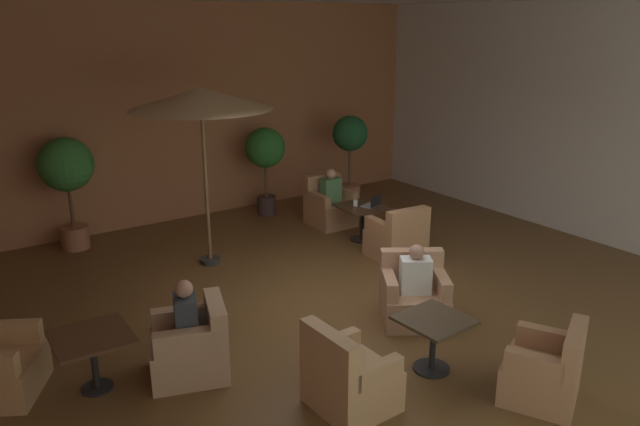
# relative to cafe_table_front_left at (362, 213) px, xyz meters

# --- Properties ---
(ground_plane) EXTENTS (10.41, 9.80, 0.02)m
(ground_plane) POSITION_rel_cafe_table_front_left_xyz_m (-1.85, -1.87, -0.50)
(ground_plane) COLOR brown
(wall_back_brick) EXTENTS (10.41, 0.08, 4.01)m
(wall_back_brick) POSITION_rel_cafe_table_front_left_xyz_m (-1.85, 2.99, 1.52)
(wall_back_brick) COLOR #A96742
(wall_back_brick) RESTS_ON ground_plane
(wall_right_plain) EXTENTS (0.08, 9.80, 4.01)m
(wall_right_plain) POSITION_rel_cafe_table_front_left_xyz_m (3.31, -1.87, 1.52)
(wall_right_plain) COLOR silver
(wall_right_plain) RESTS_ON ground_plane
(cafe_table_front_left) EXTENTS (0.83, 0.83, 0.62)m
(cafe_table_front_left) POSITION_rel_cafe_table_front_left_xyz_m (0.00, 0.00, 0.00)
(cafe_table_front_left) COLOR black
(cafe_table_front_left) RESTS_ON ground_plane
(armchair_front_left_north) EXTENTS (0.75, 0.81, 0.91)m
(armchair_front_left_north) POSITION_rel_cafe_table_front_left_xyz_m (0.03, 1.02, -0.16)
(armchair_front_left_north) COLOR tan
(armchair_front_left_north) RESTS_ON ground_plane
(armchair_front_left_east) EXTENTS (0.81, 0.86, 0.90)m
(armchair_front_left_east) POSITION_rel_cafe_table_front_left_xyz_m (-0.10, -1.02, -0.16)
(armchair_front_left_east) COLOR tan
(armchair_front_left_east) RESTS_ON ground_plane
(cafe_table_front_right) EXTENTS (0.79, 0.79, 0.62)m
(cafe_table_front_right) POSITION_rel_cafe_table_front_left_xyz_m (-5.11, -1.98, 0.02)
(cafe_table_front_right) COLOR black
(cafe_table_front_right) RESTS_ON ground_plane
(armchair_front_right_north) EXTENTS (0.98, 0.93, 0.84)m
(armchair_front_right_north) POSITION_rel_cafe_table_front_left_xyz_m (-4.17, -2.30, -0.16)
(armchair_front_right_north) COLOR tan
(armchair_front_right_north) RESTS_ON ground_plane
(cafe_table_mid_center) EXTENTS (0.73, 0.73, 0.62)m
(cafe_table_mid_center) POSITION_rel_cafe_table_front_left_xyz_m (-1.97, -3.71, -0.02)
(cafe_table_mid_center) COLOR black
(cafe_table_mid_center) RESTS_ON ground_plane
(armchair_mid_center_north) EXTENTS (0.97, 0.96, 0.85)m
(armchair_mid_center_north) POSITION_rel_cafe_table_front_left_xyz_m (-1.44, -4.75, -0.17)
(armchair_mid_center_north) COLOR #AE7B56
(armchair_mid_center_north) RESTS_ON ground_plane
(armchair_mid_center_east) EXTENTS (1.08, 1.07, 0.87)m
(armchair_mid_center_east) POSITION_rel_cafe_table_front_left_xyz_m (-1.33, -2.72, -0.17)
(armchair_mid_center_east) COLOR tan
(armchair_mid_center_east) RESTS_ON ground_plane
(armchair_mid_center_south) EXTENTS (0.74, 0.79, 0.91)m
(armchair_mid_center_south) POSITION_rel_cafe_table_front_left_xyz_m (-3.15, -3.73, -0.16)
(armchair_mid_center_south) COLOR tan
(armchair_mid_center_south) RESTS_ON ground_plane
(patio_umbrella_tall_red) EXTENTS (2.12, 2.12, 2.74)m
(patio_umbrella_tall_red) POSITION_rel_cafe_table_front_left_xyz_m (-2.64, 0.53, 2.08)
(patio_umbrella_tall_red) COLOR #2D2D2D
(patio_umbrella_tall_red) RESTS_ON ground_plane
(potted_tree_left_corner) EXTENTS (0.88, 0.88, 1.89)m
(potted_tree_left_corner) POSITION_rel_cafe_table_front_left_xyz_m (-4.22, 2.43, 0.83)
(potted_tree_left_corner) COLOR #A16344
(potted_tree_left_corner) RESTS_ON ground_plane
(potted_tree_mid_left) EXTENTS (0.72, 0.72, 1.84)m
(potted_tree_mid_left) POSITION_rel_cafe_table_front_left_xyz_m (1.16, 1.89, 0.76)
(potted_tree_mid_left) COLOR #A5674D
(potted_tree_mid_left) RESTS_ON ground_plane
(potted_tree_mid_right) EXTENTS (0.77, 0.77, 1.73)m
(potted_tree_mid_right) POSITION_rel_cafe_table_front_left_xyz_m (-0.63, 2.22, 0.74)
(potted_tree_mid_right) COLOR #3D2B29
(potted_tree_mid_right) RESTS_ON ground_plane
(patron_blue_shirt) EXTENTS (0.33, 0.41, 0.68)m
(patron_blue_shirt) POSITION_rel_cafe_table_front_left_xyz_m (-4.20, -2.28, 0.24)
(patron_blue_shirt) COLOR #2F333A
(patron_blue_shirt) RESTS_ON ground_plane
(patron_by_window) EXTENTS (0.36, 0.22, 0.62)m
(patron_by_window) POSITION_rel_cafe_table_front_left_xyz_m (0.03, 0.97, 0.24)
(patron_by_window) COLOR #4D7D4F
(patron_by_window) RESTS_ON ground_plane
(patron_with_friend) EXTENTS (0.45, 0.41, 0.63)m
(patron_with_friend) POSITION_rel_cafe_table_front_left_xyz_m (-1.35, -2.76, 0.19)
(patron_with_friend) COLOR silver
(patron_with_friend) RESTS_ON ground_plane
(iced_drink_cup) EXTENTS (0.08, 0.08, 0.11)m
(iced_drink_cup) POSITION_rel_cafe_table_front_left_xyz_m (-0.11, 0.06, 0.19)
(iced_drink_cup) COLOR white
(iced_drink_cup) RESTS_ON cafe_table_front_left
(open_laptop) EXTENTS (0.37, 0.31, 0.20)m
(open_laptop) POSITION_rel_cafe_table_front_left_xyz_m (0.12, -0.12, 0.19)
(open_laptop) COLOR #9EA0A5
(open_laptop) RESTS_ON cafe_table_front_left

